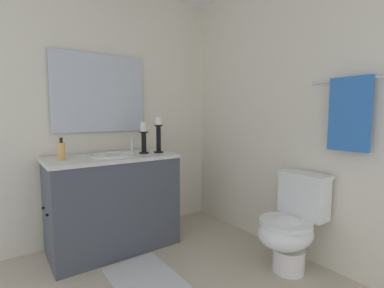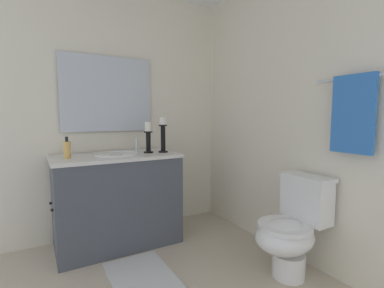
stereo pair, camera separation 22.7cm
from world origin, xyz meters
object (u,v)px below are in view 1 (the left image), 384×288
vanity_cabinet (113,202)px  candle_holder_tall (159,134)px  sink_basin (112,160)px  toilet (291,225)px  soap_bottle (62,151)px  towel_bar (353,80)px  mirror (100,93)px  candle_holder_short (144,137)px  towel_near_vanity (349,114)px  bath_mat (145,278)px

vanity_cabinet → candle_holder_tall: bearing=82.4°
sink_basin → toilet: size_ratio=0.54×
vanity_cabinet → soap_bottle: bearing=-87.5°
soap_bottle → toilet: (1.15, 1.38, -0.55)m
sink_basin → towel_bar: size_ratio=0.69×
toilet → mirror: bearing=-146.1°
vanity_cabinet → candle_holder_tall: size_ratio=3.30×
vanity_cabinet → candle_holder_short: 0.65m
sink_basin → candle_holder_tall: candle_holder_tall is taller
toilet → sink_basin: bearing=-140.2°
candle_holder_short → towel_near_vanity: bearing=31.5°
candle_holder_short → toilet: candle_holder_short is taller
soap_bottle → towel_bar: (1.43, 1.60, 0.53)m
mirror → candle_holder_short: size_ratio=2.98×
mirror → toilet: mirror is taller
vanity_cabinet → sink_basin: 0.38m
mirror → soap_bottle: size_ratio=4.84×
vanity_cabinet → towel_near_vanity: (1.45, 1.18, 0.78)m
mirror → vanity_cabinet: bearing=-0.0°
bath_mat → candle_holder_short: bearing=153.5°
mirror → bath_mat: (0.91, 0.00, -1.40)m
vanity_cabinet → candle_holder_short: size_ratio=3.81×
sink_basin → bath_mat: bearing=-0.1°
soap_bottle → candle_holder_short: bearing=89.6°
candle_holder_short → bath_mat: bearing=-26.5°
soap_bottle → bath_mat: size_ratio=0.30×
mirror → candle_holder_tall: (0.34, 0.44, -0.39)m
mirror → towel_bar: size_ratio=1.49×
mirror → candle_holder_tall: 0.67m
vanity_cabinet → toilet: 1.52m
toilet → bath_mat: 1.17m
candle_holder_tall → candle_holder_short: size_ratio=1.16×
sink_basin → candle_holder_short: bearing=85.5°
vanity_cabinet → mirror: size_ratio=1.28×
vanity_cabinet → towel_bar: towel_bar is taller
soap_bottle → sink_basin: bearing=92.5°
towel_near_vanity → bath_mat: size_ratio=0.86×
soap_bottle → toilet: size_ratio=0.24×
vanity_cabinet → towel_bar: size_ratio=1.90×
sink_basin → candle_holder_tall: size_ratio=1.19×
vanity_cabinet → towel_near_vanity: 2.03m
vanity_cabinet → candle_holder_short: bearing=85.5°
sink_basin → mirror: 0.66m
sink_basin → vanity_cabinet: bearing=-90.0°
bath_mat → sink_basin: bearing=179.9°
mirror → soap_bottle: (0.30, -0.41, -0.49)m
towel_near_vanity → bath_mat: bearing=-125.1°
sink_basin → candle_holder_short: 0.36m
towel_near_vanity → bath_mat: towel_near_vanity is taller
toilet → bath_mat: (-0.54, -0.97, -0.36)m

